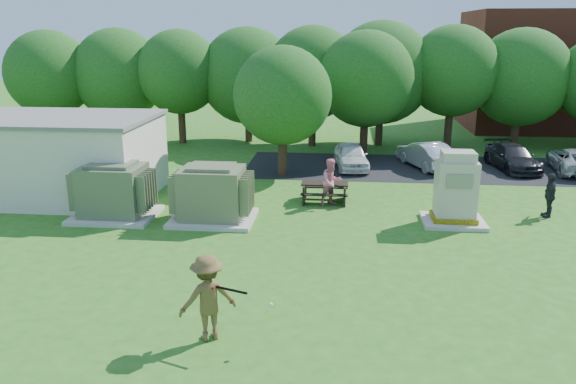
# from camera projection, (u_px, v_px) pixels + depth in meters

# --- Properties ---
(ground) EXTENTS (120.00, 120.00, 0.00)m
(ground) POSITION_uv_depth(u_px,v_px,m) (274.00, 275.00, 15.97)
(ground) COLOR #2D6619
(ground) RESTS_ON ground
(service_building) EXTENTS (10.00, 5.00, 3.20)m
(service_building) POSITION_uv_depth(u_px,v_px,m) (32.00, 158.00, 23.26)
(service_building) COLOR beige
(service_building) RESTS_ON ground
(service_building_roof) EXTENTS (10.20, 5.20, 0.15)m
(service_building_roof) POSITION_uv_depth(u_px,v_px,m) (26.00, 118.00, 22.80)
(service_building_roof) COLOR slate
(service_building_roof) RESTS_ON service_building
(parking_strip) EXTENTS (20.00, 6.00, 0.01)m
(parking_strip) POSITION_uv_depth(u_px,v_px,m) (445.00, 168.00, 28.22)
(parking_strip) COLOR #232326
(parking_strip) RESTS_ON ground
(transformer_left) EXTENTS (3.00, 2.40, 2.07)m
(transformer_left) POSITION_uv_depth(u_px,v_px,m) (114.00, 192.00, 20.62)
(transformer_left) COLOR beige
(transformer_left) RESTS_ON ground
(transformer_right) EXTENTS (3.00, 2.40, 2.07)m
(transformer_right) POSITION_uv_depth(u_px,v_px,m) (212.00, 195.00, 20.27)
(transformer_right) COLOR beige
(transformer_right) RESTS_ON ground
(generator_cabinet) EXTENTS (2.17, 1.78, 2.65)m
(generator_cabinet) POSITION_uv_depth(u_px,v_px,m) (455.00, 192.00, 19.90)
(generator_cabinet) COLOR beige
(generator_cabinet) RESTS_ON ground
(picnic_table) EXTENTS (1.86, 1.40, 0.80)m
(picnic_table) POSITION_uv_depth(u_px,v_px,m) (325.00, 190.00, 22.62)
(picnic_table) COLOR black
(picnic_table) RESTS_ON ground
(batter) EXTENTS (1.49, 1.26, 2.00)m
(batter) POSITION_uv_depth(u_px,v_px,m) (208.00, 298.00, 12.41)
(batter) COLOR brown
(batter) RESTS_ON ground
(person_at_picnic) EXTENTS (1.15, 1.09, 1.88)m
(person_at_picnic) POSITION_uv_depth(u_px,v_px,m) (331.00, 182.00, 22.08)
(person_at_picnic) COLOR pink
(person_at_picnic) RESTS_ON ground
(person_walking_right) EXTENTS (0.45, 0.99, 1.67)m
(person_walking_right) POSITION_uv_depth(u_px,v_px,m) (550.00, 195.00, 20.73)
(person_walking_right) COLOR #26262B
(person_walking_right) RESTS_ON ground
(car_white) EXTENTS (1.93, 3.87, 1.27)m
(car_white) POSITION_uv_depth(u_px,v_px,m) (351.00, 156.00, 28.15)
(car_white) COLOR white
(car_white) RESTS_ON ground
(car_silver_a) EXTENTS (2.71, 4.25, 1.32)m
(car_silver_a) POSITION_uv_depth(u_px,v_px,m) (426.00, 155.00, 28.28)
(car_silver_a) COLOR silver
(car_silver_a) RESTS_ON ground
(car_dark) EXTENTS (2.27, 4.35, 1.20)m
(car_dark) POSITION_uv_depth(u_px,v_px,m) (512.00, 157.00, 27.93)
(car_dark) COLOR black
(car_dark) RESTS_ON ground
(car_silver_b) EXTENTS (2.42, 4.40, 1.17)m
(car_silver_b) POSITION_uv_depth(u_px,v_px,m) (574.00, 160.00, 27.38)
(car_silver_b) COLOR silver
(car_silver_b) RESTS_ON ground
(batting_equipment) EXTENTS (1.51, 0.34, 0.38)m
(batting_equipment) POSITION_uv_depth(u_px,v_px,m) (232.00, 292.00, 12.11)
(batting_equipment) COLOR black
(batting_equipment) RESTS_ON ground
(tree_row) EXTENTS (41.30, 13.30, 7.30)m
(tree_row) POSITION_uv_depth(u_px,v_px,m) (343.00, 76.00, 32.34)
(tree_row) COLOR #47301E
(tree_row) RESTS_ON ground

